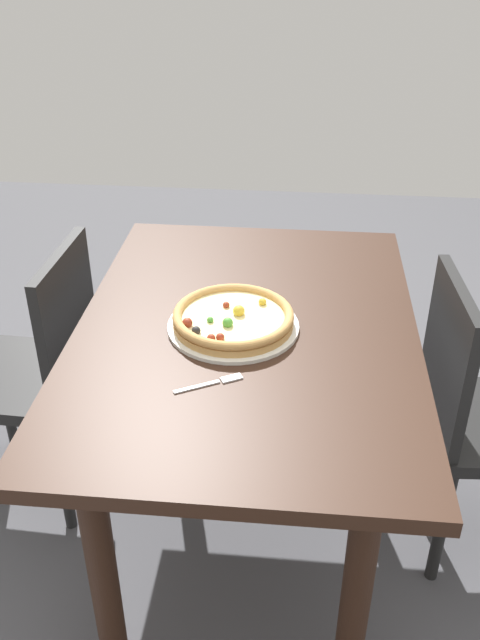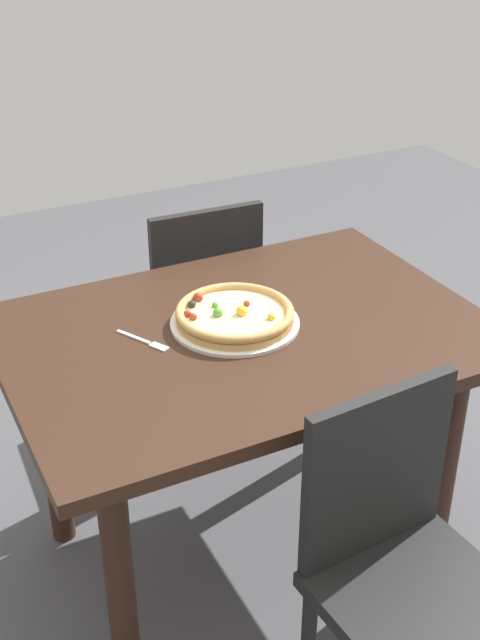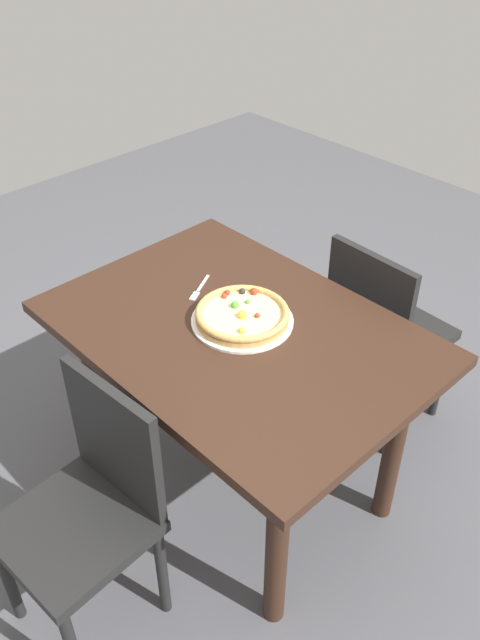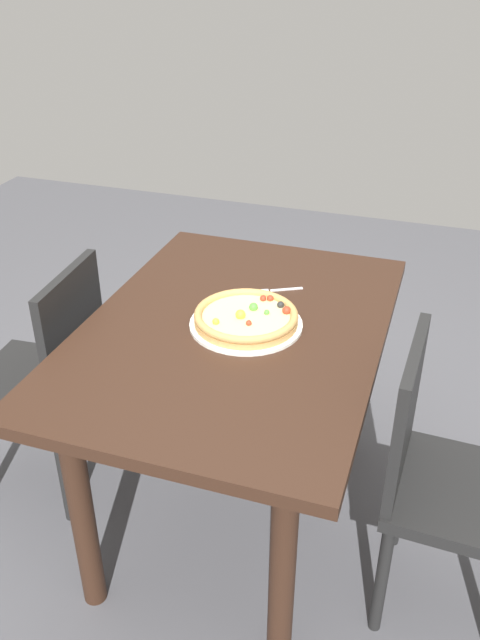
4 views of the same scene
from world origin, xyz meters
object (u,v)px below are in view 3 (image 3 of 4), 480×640
plate (242,321)px  fork (199,290)px  pizza (242,314)px  dining_table (238,355)px  chair_far (90,506)px  chair_near (382,330)px

plate → fork: 0.24m
pizza → fork: bearing=-4.2°
fork → pizza: bearing=57.5°
dining_table → plate: (0.01, -0.03, 0.12)m
dining_table → fork: bearing=-11.5°
dining_table → fork: fork is taller
pizza → fork: size_ratio=2.04×
chair_far → plate: bearing=-88.2°
plate → fork: size_ratio=2.23×
chair_far → pizza: 0.76m
dining_table → chair_far: chair_far is taller
dining_table → chair_far: bearing=95.0°
plate → pizza: pizza is taller
chair_far → fork: bearing=-70.1°
chair_far → pizza: bearing=-88.1°
chair_near → chair_far: same height
pizza → chair_far: bearing=95.9°
dining_table → plate: plate is taller
chair_near → chair_far: 1.31m
plate → pizza: 0.03m
plate → fork: bearing=-4.3°
plate → pizza: (0.00, -0.00, 0.03)m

